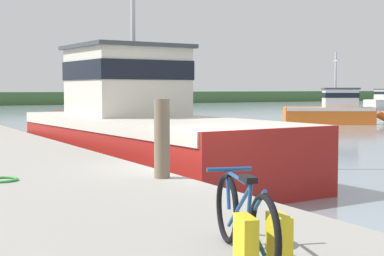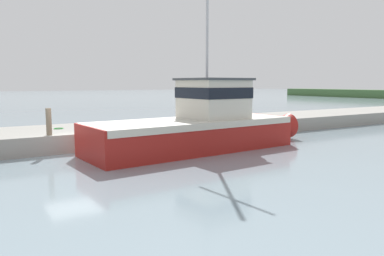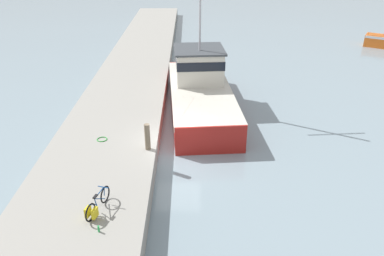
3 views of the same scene
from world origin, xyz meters
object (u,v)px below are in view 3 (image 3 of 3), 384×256
Objects in this scene: bicycle_touring at (96,206)px; mooring_post at (147,137)px; water_bottle_by_bike at (99,229)px; fishing_boat_main at (200,88)px.

mooring_post reaches higher than bicycle_touring.
bicycle_touring is at bearing 106.20° from water_bottle_by_bike.
water_bottle_by_bike is at bearing -57.17° from bicycle_touring.
water_bottle_by_bike is (-3.89, -12.90, -0.25)m from fishing_boat_main.
fishing_boat_main is 7.71× the size of bicycle_touring.
bicycle_touring reaches higher than water_bottle_by_bike.
fishing_boat_main is at bearing 87.29° from bicycle_touring.
bicycle_touring is 6.88× the size of water_bottle_by_bike.
fishing_boat_main is at bearing 69.25° from mooring_post.
bicycle_touring is (-4.18, -11.91, -0.03)m from fishing_boat_main.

